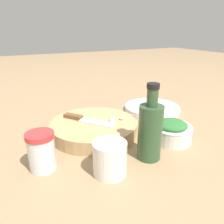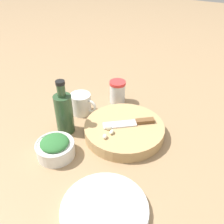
# 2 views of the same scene
# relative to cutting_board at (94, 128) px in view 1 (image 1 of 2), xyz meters

# --- Properties ---
(ground_plane) EXTENTS (5.00, 5.00, 0.00)m
(ground_plane) POSITION_rel_cutting_board_xyz_m (-0.02, 0.07, -0.02)
(ground_plane) COLOR #997A56
(cutting_board) EXTENTS (0.28, 0.28, 0.04)m
(cutting_board) POSITION_rel_cutting_board_xyz_m (0.00, 0.00, 0.00)
(cutting_board) COLOR tan
(cutting_board) RESTS_ON ground_plane
(chef_knife) EXTENTS (0.13, 0.16, 0.01)m
(chef_knife) POSITION_rel_cutting_board_xyz_m (0.02, -0.02, 0.03)
(chef_knife) COLOR brown
(chef_knife) RESTS_ON cutting_board
(garlic_cloves) EXTENTS (0.06, 0.04, 0.02)m
(garlic_cloves) POSITION_rel_cutting_board_xyz_m (-0.06, 0.03, 0.03)
(garlic_cloves) COLOR silver
(garlic_cloves) RESTS_ON cutting_board
(herb_bowl) EXTENTS (0.12, 0.12, 0.07)m
(herb_bowl) POSITION_rel_cutting_board_xyz_m (-0.19, 0.15, 0.01)
(herb_bowl) COLOR silver
(herb_bowl) RESTS_ON ground_plane
(spice_jar) EXTENTS (0.07, 0.07, 0.10)m
(spice_jar) POSITION_rel_cutting_board_xyz_m (0.18, 0.12, 0.03)
(spice_jar) COLOR silver
(spice_jar) RESTS_ON ground_plane
(coffee_mug) EXTENTS (0.08, 0.11, 0.08)m
(coffee_mug) POSITION_rel_cutting_board_xyz_m (0.05, 0.21, 0.02)
(coffee_mug) COLOR silver
(coffee_mug) RESTS_ON ground_plane
(plate_stack) EXTENTS (0.23, 0.23, 0.02)m
(plate_stack) POSITION_rel_cutting_board_xyz_m (-0.30, -0.09, -0.01)
(plate_stack) COLOR silver
(plate_stack) RESTS_ON ground_plane
(oil_bottle) EXTENTS (0.06, 0.06, 0.20)m
(oil_bottle) POSITION_rel_cutting_board_xyz_m (-0.08, 0.20, 0.06)
(oil_bottle) COLOR #2D4C2D
(oil_bottle) RESTS_ON ground_plane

